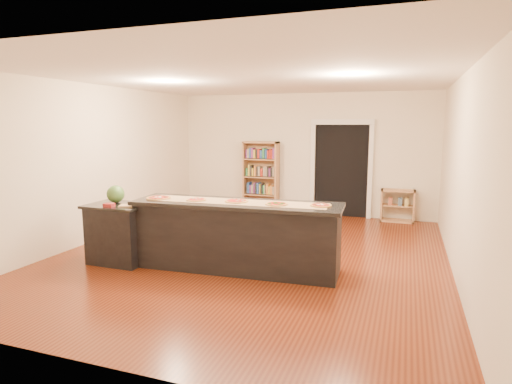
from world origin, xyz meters
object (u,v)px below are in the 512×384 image
(kitchen_island, at_px, (236,236))
(low_shelf, at_px, (398,206))
(side_counter, at_px, (119,233))
(bookshelf, at_px, (261,177))
(watermelon, at_px, (116,194))
(waste_bin, at_px, (295,210))

(kitchen_island, height_order, low_shelf, kitchen_island)
(side_counter, xyz_separation_m, bookshelf, (0.80, 4.34, 0.39))
(bookshelf, relative_size, watermelon, 6.33)
(kitchen_island, height_order, bookshelf, bookshelf)
(bookshelf, bearing_deg, watermelon, -102.19)
(low_shelf, bearing_deg, side_counter, -132.23)
(waste_bin, height_order, watermelon, watermelon)
(kitchen_island, bearing_deg, side_counter, -173.81)
(side_counter, distance_m, waste_bin, 4.44)
(bookshelf, relative_size, waste_bin, 5.43)
(side_counter, relative_size, low_shelf, 1.30)
(bookshelf, height_order, watermelon, bookshelf)
(bookshelf, relative_size, low_shelf, 2.41)
(bookshelf, xyz_separation_m, low_shelf, (3.14, -0.00, -0.50))
(kitchen_island, relative_size, watermelon, 11.26)
(side_counter, height_order, waste_bin, side_counter)
(kitchen_island, bearing_deg, watermelon, -177.56)
(bookshelf, xyz_separation_m, waste_bin, (0.92, -0.25, -0.69))
(low_shelf, bearing_deg, kitchen_island, -117.89)
(kitchen_island, height_order, side_counter, kitchen_island)
(kitchen_island, distance_m, bookshelf, 4.17)
(bookshelf, bearing_deg, kitchen_island, -76.04)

